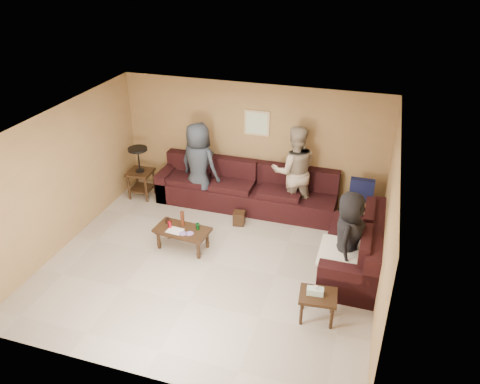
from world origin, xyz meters
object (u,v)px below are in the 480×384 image
at_px(person_middle, 294,171).
at_px(waste_bin, 239,218).
at_px(sectional_sofa, 278,211).
at_px(coffee_table, 182,231).
at_px(person_left, 199,165).
at_px(end_table_left, 140,172).
at_px(person_right, 348,238).
at_px(side_table_right, 317,298).

bearing_deg(person_middle, waste_bin, 21.20).
xyz_separation_m(sectional_sofa, coffee_table, (-1.47, -1.24, 0.02)).
bearing_deg(person_middle, person_left, -12.29).
bearing_deg(person_middle, end_table_left, -13.58).
distance_m(person_middle, person_right, 2.20).
height_order(sectional_sofa, person_middle, person_middle).
bearing_deg(end_table_left, waste_bin, -11.01).
height_order(sectional_sofa, end_table_left, end_table_left).
bearing_deg(end_table_left, coffee_table, -43.24).
xyz_separation_m(sectional_sofa, person_left, (-1.76, 0.36, 0.57)).
xyz_separation_m(coffee_table, person_middle, (1.63, 1.82, 0.59)).
height_order(waste_bin, person_right, person_right).
height_order(side_table_right, person_right, person_right).
distance_m(coffee_table, waste_bin, 1.31).
height_order(person_left, person_middle, person_middle).
distance_m(coffee_table, end_table_left, 2.23).
relative_size(sectional_sofa, person_right, 2.93).
relative_size(person_left, person_middle, 0.96).
bearing_deg(sectional_sofa, coffee_table, -139.91).
xyz_separation_m(side_table_right, waste_bin, (-1.86, 2.14, -0.26)).
bearing_deg(coffee_table, person_middle, 48.07).
bearing_deg(person_left, end_table_left, 19.47).
distance_m(end_table_left, side_table_right, 4.94).
height_order(end_table_left, waste_bin, end_table_left).
bearing_deg(person_left, waste_bin, 168.44).
xyz_separation_m(coffee_table, end_table_left, (-1.61, 1.52, 0.24)).
bearing_deg(side_table_right, coffee_table, 157.43).
bearing_deg(end_table_left, side_table_right, -31.68).
bearing_deg(waste_bin, person_left, 152.37).
relative_size(sectional_sofa, end_table_left, 4.09).
xyz_separation_m(end_table_left, person_left, (1.32, 0.08, 0.30)).
bearing_deg(person_middle, side_table_right, 89.44).
xyz_separation_m(person_middle, person_right, (1.24, -1.82, -0.14)).
xyz_separation_m(coffee_table, side_table_right, (2.59, -1.08, 0.04)).
height_order(end_table_left, side_table_right, end_table_left).
relative_size(side_table_right, person_middle, 0.32).
bearing_deg(coffee_table, sectional_sofa, 40.09).
xyz_separation_m(side_table_right, person_right, (0.28, 1.07, 0.40)).
relative_size(side_table_right, waste_bin, 2.24).
height_order(person_middle, person_right, person_middle).
xyz_separation_m(side_table_right, person_left, (-2.88, 2.67, 0.51)).
relative_size(person_left, person_right, 1.13).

